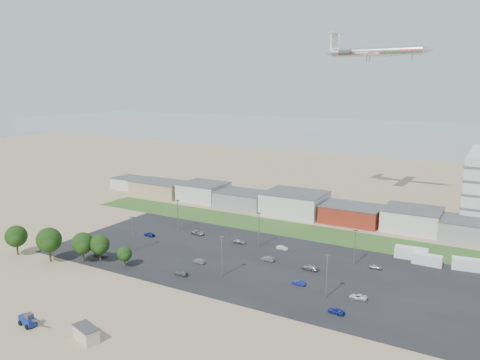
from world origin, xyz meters
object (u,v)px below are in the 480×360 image
Objects in this scene: parked_car_9 at (198,233)px; airliner at (376,52)px; parked_car_7 at (268,259)px; tree_far_left at (16,238)px; portable_shed at (86,334)px; telehandler at (27,319)px; parked_car_4 at (199,261)px; parked_car_2 at (336,311)px; parked_car_0 at (358,297)px; box_trailer_a at (411,253)px; parked_car_8 at (375,267)px; parked_car_1 at (299,283)px; parked_car_5 at (149,234)px; parked_car_11 at (282,248)px; parked_car_12 at (310,268)px; parked_car_10 at (101,255)px; parked_car_6 at (239,241)px.

airliner is at bearing -23.36° from parked_car_9.
parked_car_9 reaches higher than parked_car_7.
portable_shed is at bearing -23.42° from tree_far_left.
parked_car_4 is at bearing 85.34° from telehandler.
tree_far_left is 2.72× the size of parked_car_2.
portable_shed is 1.42× the size of parked_car_0.
parked_car_0 is (-5.73, -32.32, -1.08)m from box_trailer_a.
parked_car_2 is 1.09× the size of parked_car_8.
telehandler is 1.92× the size of parked_car_4.
telehandler is at bearing -32.93° from tree_far_left.
airliner is 99.24m from parked_car_7.
telehandler reaches higher than parked_car_1.
airliner is (70.68, 110.17, 55.41)m from tree_far_left.
parked_car_5 is at bearing 55.92° from tree_far_left.
airliner is 12.37× the size of parked_car_1.
parked_car_8 is 0.94× the size of parked_car_11.
telehandler is 1.95× the size of parked_car_11.
parked_car_8 is at bearing 126.55° from parked_car_12.
box_trailer_a is 2.47× the size of parked_car_4.
parked_car_2 is 0.95× the size of parked_car_7.
portable_shed is at bearing 148.90° from parked_car_8.
parked_car_0 is 1.13× the size of parked_car_4.
telehandler reaches higher than parked_car_7.
parked_car_8 is at bearing -86.21° from parked_car_9.
parked_car_5 is at bearing -86.83° from parked_car_12.
parked_car_5 reaches higher than parked_car_0.
tree_far_left reaches higher than parked_car_10.
telehandler is at bearing -30.65° from parked_car_12.
telehandler reaches higher than parked_car_4.
box_trailer_a reaches higher than parked_car_7.
parked_car_7 is 28.55m from parked_car_8.
box_trailer_a is 58.83m from parked_car_4.
parked_car_4 is 0.86× the size of parked_car_10.
parked_car_11 is (-34.27, -11.05, -1.06)m from box_trailer_a.
parked_car_5 is (-76.46, -20.74, -0.98)m from box_trailer_a.
parked_car_5 is (-68.68, 20.67, 0.04)m from parked_car_2.
portable_shed reaches higher than parked_car_2.
parked_car_10 is (21.65, 10.68, -4.28)m from tree_far_left.
airliner is at bearing 153.21° from parked_car_5.
tree_far_left is 2.44× the size of parked_car_0.
telehandler is at bearing -101.32° from airliner.
box_trailer_a is at bearing -68.81° from parked_car_10.
parked_car_2 is at bearing 57.42° from portable_shed.
box_trailer_a is at bearing 60.71° from telehandler.
tree_far_left is at bearing 123.98° from parked_car_11.
parked_car_6 reaches higher than parked_car_0.
parked_car_7 is at bearing -151.27° from box_trailer_a.
parked_car_1 is 24.97m from parked_car_11.
parked_car_11 is (-28.54, 21.27, 0.02)m from parked_car_0.
parked_car_10 is 51.93m from parked_car_11.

